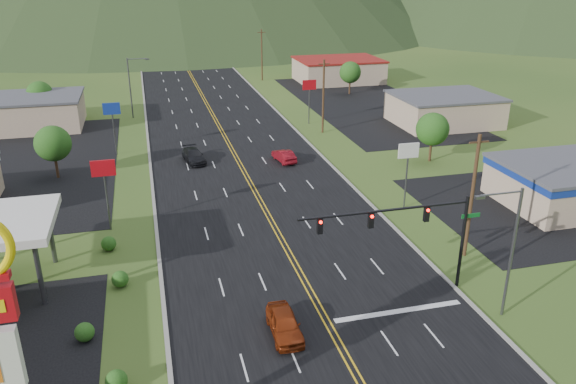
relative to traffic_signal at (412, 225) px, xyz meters
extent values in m
cylinder|color=black|center=(4.02, 0.00, -1.83)|extent=(0.24, 0.24, 7.00)
cylinder|color=black|center=(-1.98, 0.00, 1.27)|extent=(12.00, 0.18, 0.18)
cube|color=#0C591E|center=(4.42, 0.00, 0.17)|extent=(1.40, 0.06, 0.30)
cube|color=black|center=(1.02, 0.00, 0.67)|extent=(0.35, 0.28, 1.05)
sphere|color=#FF0C05|center=(1.02, -0.18, 1.02)|extent=(0.22, 0.22, 0.22)
cube|color=black|center=(-2.98, 0.00, 0.67)|extent=(0.35, 0.28, 1.05)
sphere|color=#FF0C05|center=(-2.98, -0.18, 1.02)|extent=(0.22, 0.22, 0.22)
cube|color=black|center=(-6.48, 0.00, 0.67)|extent=(0.35, 0.28, 1.05)
sphere|color=#FF0C05|center=(-6.48, -0.18, 1.02)|extent=(0.22, 0.22, 0.22)
cylinder|color=#59595E|center=(5.02, -4.00, -0.83)|extent=(0.20, 0.20, 9.00)
cylinder|color=#59595E|center=(3.58, -4.00, 3.47)|extent=(2.88, 0.12, 0.12)
cube|color=#59595E|center=(2.14, -4.00, 3.37)|extent=(0.60, 0.25, 0.18)
cylinder|color=#59595E|center=(-18.48, 56.00, -0.83)|extent=(0.20, 0.20, 9.00)
cylinder|color=#59595E|center=(-17.04, 56.00, 3.47)|extent=(2.88, 0.12, 0.12)
cube|color=#59595E|center=(-15.60, 56.00, 3.37)|extent=(0.60, 0.25, 0.18)
cylinder|color=#59595E|center=(-24.48, 5.00, -2.83)|extent=(0.36, 0.36, 5.00)
cylinder|color=#59595E|center=(-24.48, 11.00, -2.83)|extent=(0.36, 0.36, 5.00)
cube|color=#C7AA8A|center=(-34.48, 54.00, -3.23)|extent=(18.00, 11.00, 4.20)
cube|color=#4C4C51|center=(-34.48, 54.00, -0.98)|extent=(18.40, 11.40, 0.30)
cube|color=#C7AA8A|center=(25.52, 41.00, -3.33)|extent=(14.00, 11.00, 4.00)
cube|color=#4C4C51|center=(25.52, 41.00, -1.18)|extent=(14.40, 11.40, 0.30)
cube|color=#C7AA8A|center=(21.52, 76.00, -3.23)|extent=(16.00, 12.00, 4.20)
cube|color=maroon|center=(21.52, 76.00, -0.98)|extent=(16.40, 12.40, 0.30)
cylinder|color=#59595E|center=(-20.48, 16.00, -2.83)|extent=(0.16, 0.16, 5.00)
cube|color=#B00A13|center=(-20.48, 16.00, 0.37)|extent=(2.00, 0.18, 1.40)
cylinder|color=#59595E|center=(-20.48, 38.00, -2.83)|extent=(0.16, 0.16, 5.00)
cube|color=navy|center=(-20.48, 38.00, 0.37)|extent=(2.00, 0.18, 1.40)
cylinder|color=#59595E|center=(6.52, 14.00, -2.83)|extent=(0.16, 0.16, 5.00)
cube|color=white|center=(6.52, 14.00, 0.37)|extent=(2.00, 0.18, 1.40)
cylinder|color=#59595E|center=(6.52, 46.00, -2.83)|extent=(0.16, 0.16, 5.00)
cube|color=#B00A13|center=(6.52, 46.00, 0.37)|extent=(2.00, 0.18, 1.40)
cylinder|color=#382314|center=(-26.48, 31.00, -3.83)|extent=(0.30, 0.30, 3.00)
sphere|color=#1D4B15|center=(-26.48, 31.00, -1.43)|extent=(3.84, 3.84, 3.84)
cylinder|color=#382314|center=(-31.48, 58.00, -3.83)|extent=(0.30, 0.30, 3.00)
sphere|color=#1D4B15|center=(-31.48, 58.00, -1.43)|extent=(3.84, 3.84, 3.84)
cylinder|color=#382314|center=(15.52, 26.00, -3.83)|extent=(0.30, 0.30, 3.00)
sphere|color=#1D4B15|center=(15.52, 26.00, -1.43)|extent=(3.84, 3.84, 3.84)
cylinder|color=#382314|center=(19.52, 64.00, -3.83)|extent=(0.30, 0.30, 3.00)
sphere|color=#1D4B15|center=(19.52, 64.00, -1.43)|extent=(3.84, 3.84, 3.84)
cylinder|color=#382314|center=(7.02, 4.00, -0.33)|extent=(0.28, 0.28, 10.00)
cube|color=#382314|center=(7.02, 4.00, 4.07)|extent=(1.60, 0.12, 0.12)
cylinder|color=#382314|center=(7.02, 41.00, -0.33)|extent=(0.28, 0.28, 10.00)
cube|color=#382314|center=(7.02, 41.00, 4.07)|extent=(1.60, 0.12, 0.12)
cylinder|color=#382314|center=(7.02, 81.00, -0.33)|extent=(0.28, 0.28, 10.00)
cube|color=#382314|center=(7.02, 81.00, 4.07)|extent=(1.60, 0.12, 0.12)
cylinder|color=#382314|center=(7.02, 121.00, -0.33)|extent=(0.28, 0.28, 10.00)
cube|color=#382314|center=(7.02, 121.00, 4.07)|extent=(1.60, 0.12, 0.12)
imported|color=maroon|center=(-9.47, -2.51, -4.57)|extent=(1.85, 4.46, 1.51)
imported|color=black|center=(-11.57, 32.59, -4.60)|extent=(2.72, 5.29, 1.47)
imported|color=maroon|center=(-1.28, 30.05, -4.62)|extent=(2.17, 4.49, 1.42)
camera|label=1|loc=(-16.60, -30.88, 16.06)|focal=35.00mm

